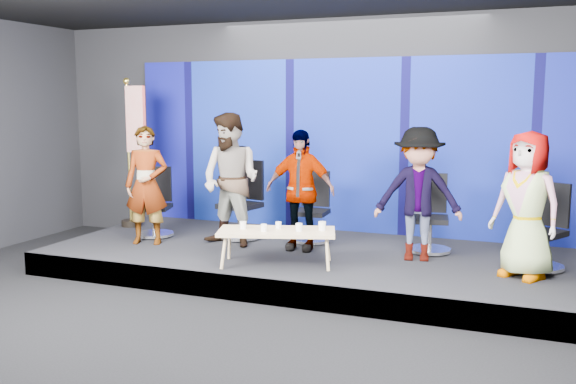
{
  "coord_description": "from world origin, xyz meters",
  "views": [
    {
      "loc": [
        2.73,
        -5.37,
        2.28
      ],
      "look_at": [
        -0.33,
        2.4,
        1.08
      ],
      "focal_mm": 40.0,
      "sensor_mm": 36.0,
      "label": 1
    }
  ],
  "objects_px": {
    "mug_a": "(243,225)",
    "mug_c": "(278,225)",
    "panelist_b": "(231,180)",
    "panelist_a": "(147,185)",
    "coffee_table": "(277,233)",
    "mug_e": "(322,226)",
    "chair_a": "(155,214)",
    "chair_c": "(312,219)",
    "panelist_c": "(300,190)",
    "chair_e": "(543,241)",
    "flag_stand": "(134,149)",
    "chair_d": "(430,226)",
    "mug_b": "(264,228)",
    "chair_b": "(242,213)",
    "panelist_d": "(418,194)",
    "mug_d": "(299,227)",
    "panelist_e": "(527,205)"
  },
  "relations": [
    {
      "from": "panelist_c",
      "to": "chair_d",
      "type": "distance_m",
      "value": 1.77
    },
    {
      "from": "chair_b",
      "to": "flag_stand",
      "type": "relative_size",
      "value": 0.48
    },
    {
      "from": "chair_c",
      "to": "chair_e",
      "type": "bearing_deg",
      "value": -10.38
    },
    {
      "from": "chair_c",
      "to": "mug_d",
      "type": "xyz_separation_m",
      "value": [
        0.3,
        -1.34,
        0.15
      ]
    },
    {
      "from": "panelist_e",
      "to": "mug_b",
      "type": "bearing_deg",
      "value": -138.62
    },
    {
      "from": "chair_b",
      "to": "mug_b",
      "type": "relative_size",
      "value": 12.85
    },
    {
      "from": "chair_c",
      "to": "chair_e",
      "type": "relative_size",
      "value": 0.97
    },
    {
      "from": "chair_b",
      "to": "chair_e",
      "type": "height_order",
      "value": "chair_b"
    },
    {
      "from": "panelist_b",
      "to": "mug_d",
      "type": "distance_m",
      "value": 1.5
    },
    {
      "from": "mug_c",
      "to": "mug_d",
      "type": "height_order",
      "value": "mug_d"
    },
    {
      "from": "chair_c",
      "to": "panelist_c",
      "type": "height_order",
      "value": "panelist_c"
    },
    {
      "from": "panelist_c",
      "to": "chair_e",
      "type": "relative_size",
      "value": 1.58
    },
    {
      "from": "coffee_table",
      "to": "mug_b",
      "type": "height_order",
      "value": "mug_b"
    },
    {
      "from": "chair_c",
      "to": "mug_b",
      "type": "xyz_separation_m",
      "value": [
        -0.08,
        -1.51,
        0.15
      ]
    },
    {
      "from": "mug_c",
      "to": "chair_e",
      "type": "bearing_deg",
      "value": 16.69
    },
    {
      "from": "mug_e",
      "to": "flag_stand",
      "type": "bearing_deg",
      "value": 161.28
    },
    {
      "from": "panelist_d",
      "to": "mug_e",
      "type": "distance_m",
      "value": 1.28
    },
    {
      "from": "panelist_c",
      "to": "coffee_table",
      "type": "bearing_deg",
      "value": -91.24
    },
    {
      "from": "panelist_a",
      "to": "chair_c",
      "type": "relative_size",
      "value": 1.65
    },
    {
      "from": "mug_a",
      "to": "mug_c",
      "type": "xyz_separation_m",
      "value": [
        0.39,
        0.17,
        -0.0
      ]
    },
    {
      "from": "panelist_a",
      "to": "flag_stand",
      "type": "relative_size",
      "value": 0.7
    },
    {
      "from": "mug_d",
      "to": "panelist_a",
      "type": "bearing_deg",
      "value": 170.51
    },
    {
      "from": "chair_a",
      "to": "coffee_table",
      "type": "bearing_deg",
      "value": -38.16
    },
    {
      "from": "panelist_b",
      "to": "mug_d",
      "type": "bearing_deg",
      "value": -18.63
    },
    {
      "from": "chair_d",
      "to": "mug_b",
      "type": "xyz_separation_m",
      "value": [
        -1.72,
        -1.51,
        0.14
      ]
    },
    {
      "from": "chair_b",
      "to": "chair_c",
      "type": "height_order",
      "value": "chair_b"
    },
    {
      "from": "mug_c",
      "to": "chair_d",
      "type": "bearing_deg",
      "value": 38.58
    },
    {
      "from": "panelist_a",
      "to": "coffee_table",
      "type": "height_order",
      "value": "panelist_a"
    },
    {
      "from": "coffee_table",
      "to": "mug_e",
      "type": "relative_size",
      "value": 14.21
    },
    {
      "from": "chair_b",
      "to": "mug_a",
      "type": "distance_m",
      "value": 1.48
    },
    {
      "from": "chair_e",
      "to": "mug_e",
      "type": "distance_m",
      "value": 2.61
    },
    {
      "from": "coffee_table",
      "to": "mug_d",
      "type": "xyz_separation_m",
      "value": [
        0.27,
        0.03,
        0.08
      ]
    },
    {
      "from": "chair_b",
      "to": "mug_c",
      "type": "height_order",
      "value": "chair_b"
    },
    {
      "from": "panelist_b",
      "to": "panelist_d",
      "type": "xyz_separation_m",
      "value": [
        2.51,
        0.14,
        -0.08
      ]
    },
    {
      "from": "panelist_b",
      "to": "chair_e",
      "type": "height_order",
      "value": "panelist_b"
    },
    {
      "from": "panelist_b",
      "to": "mug_a",
      "type": "height_order",
      "value": "panelist_b"
    },
    {
      "from": "panelist_b",
      "to": "mug_e",
      "type": "bearing_deg",
      "value": -9.7
    },
    {
      "from": "panelist_e",
      "to": "mug_a",
      "type": "distance_m",
      "value": 3.28
    },
    {
      "from": "panelist_e",
      "to": "chair_a",
      "type": "bearing_deg",
      "value": -155.51
    },
    {
      "from": "chair_a",
      "to": "chair_c",
      "type": "relative_size",
      "value": 1.02
    },
    {
      "from": "chair_a",
      "to": "flag_stand",
      "type": "distance_m",
      "value": 1.21
    },
    {
      "from": "panelist_a",
      "to": "chair_b",
      "type": "height_order",
      "value": "panelist_a"
    },
    {
      "from": "panelist_d",
      "to": "mug_e",
      "type": "height_order",
      "value": "panelist_d"
    },
    {
      "from": "chair_a",
      "to": "panelist_b",
      "type": "height_order",
      "value": "panelist_b"
    },
    {
      "from": "chair_a",
      "to": "chair_c",
      "type": "height_order",
      "value": "chair_a"
    },
    {
      "from": "panelist_a",
      "to": "mug_e",
      "type": "xyz_separation_m",
      "value": [
        2.64,
        -0.25,
        -0.33
      ]
    },
    {
      "from": "panelist_d",
      "to": "flag_stand",
      "type": "bearing_deg",
      "value": 164.76
    },
    {
      "from": "panelist_b",
      "to": "chair_d",
      "type": "xyz_separation_m",
      "value": [
        2.59,
        0.64,
        -0.57
      ]
    },
    {
      "from": "coffee_table",
      "to": "mug_b",
      "type": "distance_m",
      "value": 0.19
    },
    {
      "from": "panelist_a",
      "to": "mug_a",
      "type": "bearing_deg",
      "value": -33.73
    }
  ]
}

